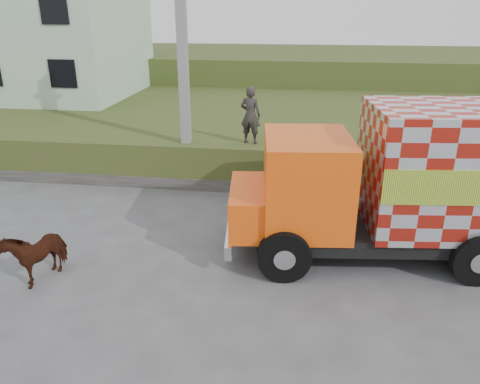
# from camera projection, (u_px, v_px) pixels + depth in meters

# --- Properties ---
(ground) EXTENTS (120.00, 120.00, 0.00)m
(ground) POSITION_uv_depth(u_px,v_px,m) (184.00, 248.00, 12.11)
(ground) COLOR #474749
(ground) RESTS_ON ground
(embankment) EXTENTS (40.00, 12.00, 1.50)m
(embankment) POSITION_uv_depth(u_px,v_px,m) (238.00, 127.00, 21.03)
(embankment) COLOR #2E511B
(embankment) RESTS_ON ground
(embankment_far) EXTENTS (40.00, 12.00, 3.00)m
(embankment_far) POSITION_uv_depth(u_px,v_px,m) (263.00, 74.00, 31.79)
(embankment_far) COLOR #2E511B
(embankment_far) RESTS_ON ground
(retaining_strip) EXTENTS (16.00, 0.50, 0.40)m
(retaining_strip) POSITION_uv_depth(u_px,v_px,m) (157.00, 181.00, 16.16)
(retaining_strip) COLOR #595651
(retaining_strip) RESTS_ON ground
(building) EXTENTS (10.00, 8.00, 6.00)m
(building) POSITION_uv_depth(u_px,v_px,m) (33.00, 34.00, 23.79)
(building) COLOR #B2CEB0
(building) RESTS_ON embankment
(utility_pole) EXTENTS (1.20, 0.30, 8.00)m
(utility_pole) POSITION_uv_depth(u_px,v_px,m) (183.00, 65.00, 14.96)
(utility_pole) COLOR gray
(utility_pole) RESTS_ON ground
(cargo_truck) EXTENTS (8.64, 3.67, 3.75)m
(cargo_truck) POSITION_uv_depth(u_px,v_px,m) (426.00, 183.00, 11.09)
(cargo_truck) COLOR black
(cargo_truck) RESTS_ON ground
(cow) EXTENTS (1.07, 1.63, 1.27)m
(cow) POSITION_uv_depth(u_px,v_px,m) (36.00, 252.00, 10.60)
(cow) COLOR #33120C
(cow) RESTS_ON ground
(pedestrian) EXTENTS (0.77, 0.59, 1.91)m
(pedestrian) POSITION_uv_depth(u_px,v_px,m) (250.00, 115.00, 15.51)
(pedestrian) COLOR #282624
(pedestrian) RESTS_ON embankment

